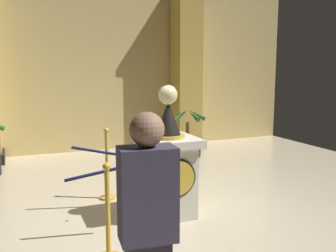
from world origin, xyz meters
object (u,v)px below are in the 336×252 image
object	(u,v)px
pedestal_clock	(168,166)
stanchion_near	(107,174)
potted_palm_right	(188,144)
bystander_guest	(148,231)
stanchion_far	(108,226)

from	to	relation	value
pedestal_clock	stanchion_near	size ratio (longest dim) A/B	1.60
potted_palm_right	bystander_guest	size ratio (longest dim) A/B	0.66
pedestal_clock	stanchion_far	distance (m)	1.33
stanchion_near	bystander_guest	xyz separation A→B (m)	(-0.47, -3.15, 0.50)
potted_palm_right	pedestal_clock	bearing A→B (deg)	-119.61
bystander_guest	stanchion_near	bearing A→B (deg)	81.43
pedestal_clock	stanchion_far	size ratio (longest dim) A/B	1.71
pedestal_clock	stanchion_near	bearing A→B (deg)	121.33
pedestal_clock	stanchion_far	world-z (taller)	pedestal_clock
stanchion_far	pedestal_clock	bearing A→B (deg)	39.92
stanchion_far	potted_palm_right	xyz separation A→B (m)	(2.68, 3.80, -0.06)
stanchion_near	bystander_guest	bearing A→B (deg)	-98.57
stanchion_far	bystander_guest	size ratio (longest dim) A/B	0.61
pedestal_clock	bystander_guest	world-z (taller)	pedestal_clock
stanchion_near	bystander_guest	world-z (taller)	bystander_guest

